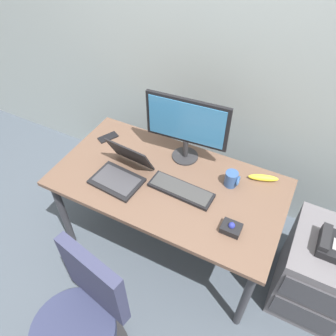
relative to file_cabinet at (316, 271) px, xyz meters
name	(u,v)px	position (x,y,z in m)	size (l,w,h in m)	color
ground_plane	(168,242)	(-1.03, -0.07, -0.30)	(8.00, 8.00, 0.00)	#414B55
back_wall	(221,31)	(-1.03, 0.67, 1.10)	(6.00, 0.10, 2.80)	#949FA0
desk	(168,189)	(-1.03, -0.07, 0.33)	(1.48, 0.78, 0.71)	brown
file_cabinet	(316,271)	(0.00, 0.00, 0.00)	(0.42, 0.53, 0.60)	#5D5B60
desk_phone	(333,245)	(-0.01, -0.02, 0.34)	(0.17, 0.20, 0.09)	black
office_chair	(84,324)	(-1.08, -0.96, 0.11)	(0.52, 0.52, 0.92)	black
monitor_main	(187,125)	(-1.03, 0.19, 0.68)	(0.54, 0.18, 0.46)	#262628
keyboard	(181,190)	(-0.92, -0.11, 0.42)	(0.42, 0.15, 0.03)	black
laptop	(122,171)	(-1.31, -0.16, 0.46)	(0.33, 0.34, 0.22)	black
trackball_mouse	(231,228)	(-0.55, -0.24, 0.43)	(0.11, 0.09, 0.07)	black
coffee_mug	(232,179)	(-0.66, 0.09, 0.46)	(0.09, 0.08, 0.10)	#2F4E84
cell_phone	(108,137)	(-1.62, 0.12, 0.41)	(0.07, 0.14, 0.01)	black
banana	(263,178)	(-0.49, 0.22, 0.43)	(0.19, 0.04, 0.04)	yellow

